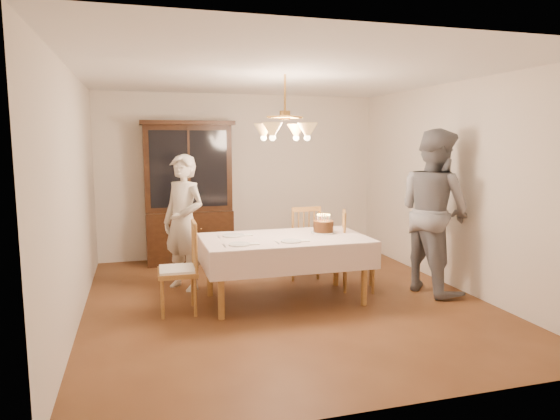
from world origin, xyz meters
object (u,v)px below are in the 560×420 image
object	(u,v)px
chair_far_side	(302,246)
birthday_cake	(323,227)
china_hutch	(189,195)
elderly_woman	(184,222)
dining_table	(285,244)

from	to	relation	value
chair_far_side	birthday_cake	distance (m)	0.87
china_hutch	elderly_woman	world-z (taller)	china_hutch
china_hutch	chair_far_side	size ratio (longest dim) A/B	2.16
dining_table	elderly_woman	xyz separation A→B (m)	(-1.08, 0.82, 0.17)
china_hutch	chair_far_side	distance (m)	2.02
chair_far_side	birthday_cake	xyz separation A→B (m)	(0.02, -0.77, 0.39)
dining_table	china_hutch	xyz separation A→B (m)	(-0.87, 2.25, 0.36)
china_hutch	birthday_cake	world-z (taller)	china_hutch
chair_far_side	elderly_woman	xyz separation A→B (m)	(-1.59, -0.09, 0.41)
chair_far_side	birthday_cake	size ratio (longest dim) A/B	3.33
chair_far_side	elderly_woman	world-z (taller)	elderly_woman
birthday_cake	dining_table	bearing A→B (deg)	-165.84
dining_table	birthday_cake	size ratio (longest dim) A/B	6.33
chair_far_side	elderly_woman	bearing A→B (deg)	-176.83
elderly_woman	china_hutch	bearing A→B (deg)	130.42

